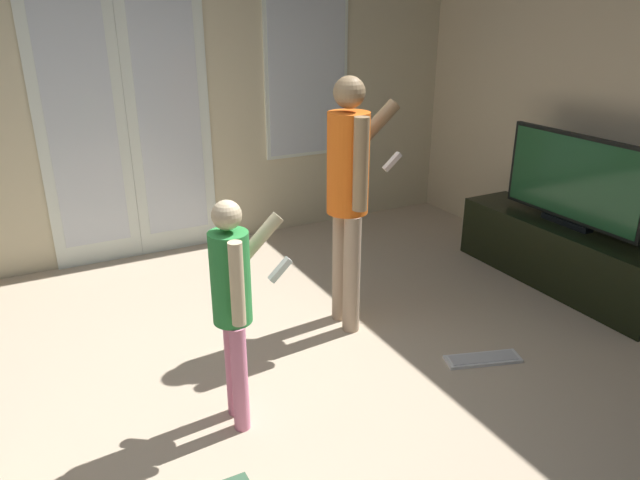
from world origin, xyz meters
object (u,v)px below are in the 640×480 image
object	(u,v)px
flat_screen_tv	(573,180)
person_child	(234,296)
loose_keyboard	(483,359)
tv_stand	(562,255)
person_adult	(349,184)

from	to	relation	value
flat_screen_tv	person_child	size ratio (longest dim) A/B	0.99
person_child	loose_keyboard	world-z (taller)	person_child
tv_stand	person_adult	world-z (taller)	person_adult
flat_screen_tv	person_child	distance (m)	2.64
tv_stand	flat_screen_tv	distance (m)	0.56
flat_screen_tv	loose_keyboard	size ratio (longest dim) A/B	2.46
tv_stand	person_adult	xyz separation A→B (m)	(-1.67, 0.22, 0.70)
person_child	flat_screen_tv	bearing A→B (deg)	7.95
tv_stand	loose_keyboard	size ratio (longest dim) A/B	3.57
flat_screen_tv	person_adult	size ratio (longest dim) A/B	0.72
person_adult	tv_stand	bearing A→B (deg)	-7.47
tv_stand	loose_keyboard	distance (m)	1.33
tv_stand	flat_screen_tv	xyz separation A→B (m)	(-0.00, 0.00, 0.56)
flat_screen_tv	person_child	world-z (taller)	person_child
tv_stand	person_adult	size ratio (longest dim) A/B	1.05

